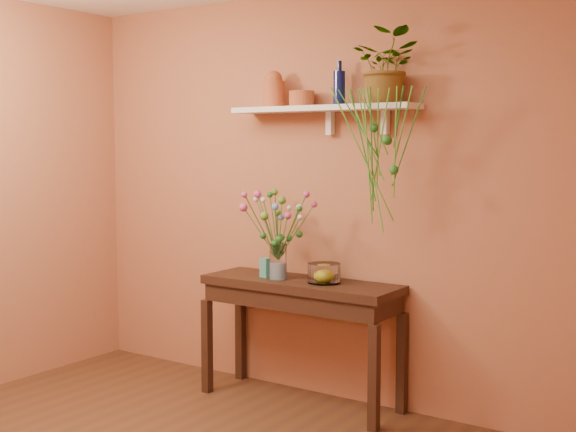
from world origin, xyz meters
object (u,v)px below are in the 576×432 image
terracotta_jug (274,90)px  bouquet (277,216)px  blue_bottle (339,87)px  sideboard (301,298)px  spider_plant (388,66)px  glass_vase (278,264)px  glass_bowl (324,274)px

terracotta_jug → bouquet: bearing=-49.9°
bouquet → blue_bottle: bearing=29.3°
sideboard → spider_plant: (0.57, 0.08, 1.46)m
sideboard → blue_bottle: (0.20, 0.13, 1.36)m
glass_vase → glass_bowl: 0.33m
glass_vase → bouquet: (-0.00, -0.01, 0.32)m
blue_bottle → glass_bowl: bearing=-99.6°
terracotta_jug → glass_vase: 1.16m
glass_vase → blue_bottle: bearing=27.9°
terracotta_jug → glass_bowl: bearing=-13.1°
sideboard → glass_bowl: glass_bowl is taller
terracotta_jug → sideboard: bearing=-20.0°
sideboard → glass_bowl: (0.18, -0.00, 0.18)m
sideboard → glass_vase: bearing=-160.1°
bouquet → sideboard: bearing=23.9°
sideboard → glass_bowl: bearing=-1.4°
bouquet → glass_bowl: bearing=10.3°
bouquet → glass_bowl: (0.32, 0.06, -0.36)m
spider_plant → glass_bowl: size_ratio=2.10×
spider_plant → glass_vase: bearing=-169.2°
bouquet → spider_plant: bearing=11.8°
spider_plant → glass_vase: (-0.71, -0.14, -1.24)m
spider_plant → bouquet: 1.18m
blue_bottle → glass_bowl: (-0.02, -0.14, -1.18)m
terracotta_jug → bouquet: 0.85m
sideboard → bouquet: size_ratio=2.70×
terracotta_jug → glass_vase: terracotta_jug is taller
spider_plant → glass_vase: spider_plant is taller
sideboard → spider_plant: bearing=8.5°
spider_plant → bouquet: (-0.71, -0.15, -0.93)m
glass_bowl → bouquet: bearing=-169.7°
terracotta_jug → glass_vase: size_ratio=1.02×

